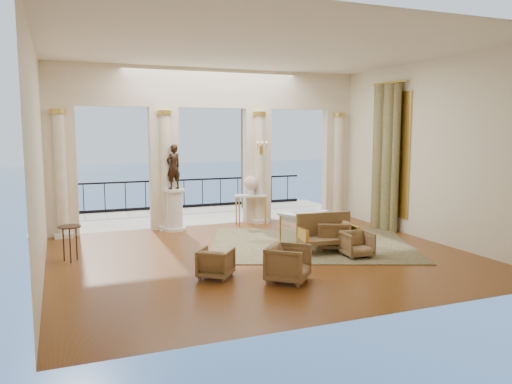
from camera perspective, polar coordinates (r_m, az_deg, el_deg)
name	(u,v)px	position (r m, az deg, el deg)	size (l,w,h in m)	color
floor	(263,256)	(11.20, 0.79, -7.28)	(9.00, 9.00, 0.00)	#4C220A
room_walls	(285,125)	(9.82, 3.34, 7.65)	(9.00, 9.00, 9.00)	#ECE4C6
arcade	(212,137)	(14.45, -5.03, 6.30)	(9.00, 0.56, 4.50)	beige
terrace	(196,216)	(16.60, -6.89, -2.75)	(10.00, 3.60, 0.10)	#B5A999
balustrade	(184,196)	(18.07, -8.22, -0.49)	(9.00, 0.06, 1.03)	black
palm_tree	(244,92)	(17.77, -1.41, 11.35)	(2.00, 2.00, 4.50)	#4C3823
sea	(93,195)	(70.69, -18.15, -0.34)	(160.00, 160.00, 0.00)	#234C8A
curtain	(385,158)	(14.30, 14.53, 3.83)	(0.33, 1.40, 4.09)	brown
window_frame	(391,154)	(14.41, 15.14, 4.16)	(0.04, 1.60, 3.40)	gold
wall_sconce	(261,149)	(14.63, 0.62, 4.95)	(0.30, 0.11, 0.33)	gold
rug	(311,244)	(12.31, 6.30, -5.95)	(4.81, 3.74, 0.02)	#2A3119
armchair_a	(288,262)	(9.29, 3.71, -7.95)	(0.72, 0.68, 0.75)	#4F3C1F
armchair_b	(357,243)	(11.25, 11.49, -5.73)	(0.60, 0.56, 0.62)	#4F3C1F
armchair_c	(332,233)	(11.81, 8.72, -4.69)	(0.74, 0.70, 0.77)	#4F3C1F
armchair_d	(216,262)	(9.55, -4.62, -7.93)	(0.60, 0.56, 0.62)	#4F3C1F
settee	(326,233)	(11.56, 8.04, -4.66)	(1.38, 0.67, 0.89)	#4F3C1F
game_table	(304,215)	(12.13, 5.48, -2.66)	(1.34, 1.04, 0.82)	#97ADC0
pedestal	(174,211)	(14.02, -9.31, -2.11)	(0.63, 0.63, 1.16)	silver
statue	(173,167)	(13.87, -9.41, 2.84)	(0.45, 0.29, 1.23)	black
console_table	(251,200)	(14.69, -0.59, -0.91)	(0.99, 0.62, 0.88)	silver
urn	(251,184)	(14.63, -0.59, 0.92)	(0.43, 0.43, 0.57)	silver
side_table	(69,231)	(11.30, -20.54, -4.19)	(0.47, 0.47, 0.77)	black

